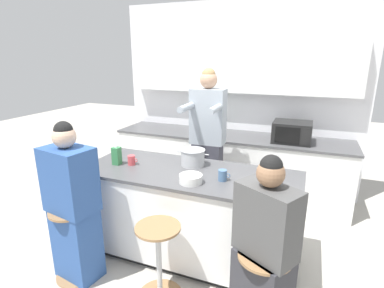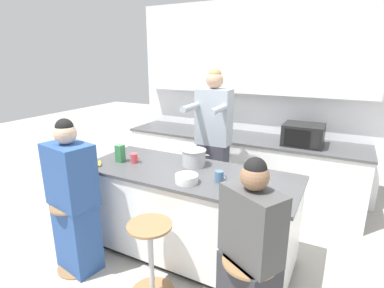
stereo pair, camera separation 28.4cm
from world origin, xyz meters
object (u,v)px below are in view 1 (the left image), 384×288
at_px(person_wrapped_blanket, 73,208).
at_px(banana_bunch, 93,167).
at_px(cooking_pot, 193,157).
at_px(kitchen_island, 189,213).
at_px(bar_stool_center, 159,260).
at_px(juice_carton, 117,156).
at_px(person_cooking, 207,148).
at_px(microwave, 292,132).
at_px(potted_plant, 209,121).
at_px(person_seated_near, 264,260).
at_px(fruit_bowl, 191,179).
at_px(bar_stool_leftmost, 74,241).
at_px(coffee_cup_far, 223,175).
at_px(coffee_cup_near, 132,160).

distance_m(person_wrapped_blanket, banana_bunch, 0.46).
relative_size(cooking_pot, banana_bunch, 2.19).
bearing_deg(kitchen_island, banana_bunch, -162.45).
distance_m(bar_stool_center, juice_carton, 1.13).
distance_m(cooking_pot, juice_carton, 0.77).
relative_size(person_cooking, cooking_pot, 5.48).
bearing_deg(microwave, potted_plant, 177.74).
bearing_deg(microwave, banana_bunch, -134.72).
bearing_deg(person_seated_near, fruit_bowl, 177.72).
distance_m(cooking_pot, banana_bunch, 0.98).
relative_size(cooking_pot, potted_plant, 1.10).
xyz_separation_m(kitchen_island, potted_plant, (-0.30, 1.50, 0.61)).
distance_m(banana_bunch, potted_plant, 1.88).
bearing_deg(juice_carton, cooking_pot, 19.52).
height_order(bar_stool_leftmost, banana_bunch, banana_bunch).
bearing_deg(fruit_bowl, microwave, 67.18).
height_order(banana_bunch, juice_carton, juice_carton).
height_order(fruit_bowl, microwave, microwave).
height_order(person_seated_near, banana_bunch, person_seated_near).
xyz_separation_m(kitchen_island, person_cooking, (-0.07, 0.74, 0.46)).
height_order(kitchen_island, person_seated_near, person_seated_near).
distance_m(kitchen_island, bar_stool_leftmost, 1.08).
bearing_deg(juice_carton, bar_stool_leftmost, -97.68).
bearing_deg(juice_carton, banana_bunch, -124.87).
xyz_separation_m(coffee_cup_far, microwave, (0.47, 1.54, 0.08)).
bearing_deg(person_seated_near, person_wrapped_blanket, -150.70).
bearing_deg(fruit_bowl, potted_plant, 103.63).
distance_m(kitchen_island, banana_bunch, 1.04).
distance_m(bar_stool_center, fruit_bowl, 0.71).
bearing_deg(banana_bunch, potted_plant, 71.80).
distance_m(fruit_bowl, banana_bunch, 1.01).
xyz_separation_m(person_cooking, coffee_cup_far, (0.42, -0.83, 0.03)).
bearing_deg(coffee_cup_near, person_wrapped_blanket, -107.80).
relative_size(bar_stool_leftmost, fruit_bowl, 3.32).
bearing_deg(kitchen_island, potted_plant, 101.49).
relative_size(coffee_cup_near, banana_bunch, 0.70).
xyz_separation_m(person_wrapped_blanket, coffee_cup_near, (0.20, 0.63, 0.25)).
bearing_deg(coffee_cup_near, banana_bunch, -139.61).
distance_m(person_wrapped_blanket, potted_plant, 2.26).
relative_size(bar_stool_leftmost, person_seated_near, 0.49).
relative_size(kitchen_island, person_seated_near, 1.52).
distance_m(person_seated_near, coffee_cup_near, 1.60).
relative_size(person_cooking, coffee_cup_near, 17.11).
height_order(coffee_cup_near, juice_carton, juice_carton).
xyz_separation_m(person_wrapped_blanket, cooking_pot, (0.78, 0.85, 0.29)).
relative_size(kitchen_island, coffee_cup_far, 19.06).
xyz_separation_m(coffee_cup_far, banana_bunch, (-1.25, -0.19, -0.03)).
xyz_separation_m(person_wrapped_blanket, fruit_bowl, (0.92, 0.44, 0.24)).
distance_m(bar_stool_center, coffee_cup_far, 0.88).
distance_m(kitchen_island, cooking_pot, 0.55).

